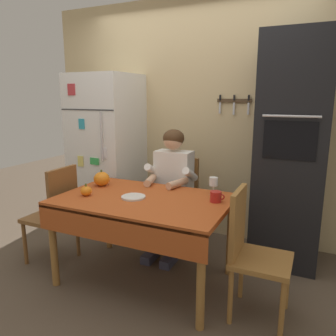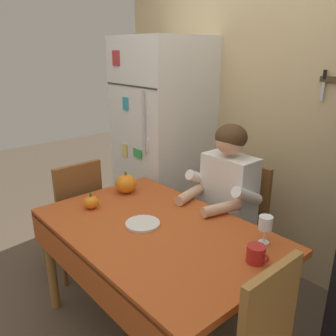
# 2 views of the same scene
# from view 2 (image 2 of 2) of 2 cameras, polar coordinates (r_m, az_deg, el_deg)

# --- Properties ---
(back_wall_assembly) EXTENTS (3.70, 0.13, 2.60)m
(back_wall_assembly) POSITION_cam_2_polar(r_m,az_deg,el_deg) (2.73, 19.74, 9.42)
(back_wall_assembly) COLOR #D1B784
(back_wall_assembly) RESTS_ON ground
(refrigerator) EXTENTS (0.68, 0.71, 1.80)m
(refrigerator) POSITION_cam_2_polar(r_m,az_deg,el_deg) (3.15, -0.73, 4.22)
(refrigerator) COLOR white
(refrigerator) RESTS_ON ground
(dining_table) EXTENTS (1.40, 0.90, 0.74)m
(dining_table) POSITION_cam_2_polar(r_m,az_deg,el_deg) (2.04, -2.40, -11.93)
(dining_table) COLOR #9E6B33
(dining_table) RESTS_ON ground
(chair_behind_person) EXTENTS (0.40, 0.40, 0.93)m
(chair_behind_person) POSITION_cam_2_polar(r_m,az_deg,el_deg) (2.62, 11.24, -8.46)
(chair_behind_person) COLOR brown
(chair_behind_person) RESTS_ON ground
(seated_person) EXTENTS (0.47, 0.55, 1.25)m
(seated_person) POSITION_cam_2_polar(r_m,az_deg,el_deg) (2.39, 8.77, -5.10)
(seated_person) COLOR #38384C
(seated_person) RESTS_ON ground
(chair_left_side) EXTENTS (0.40, 0.40, 0.93)m
(chair_left_side) POSITION_cam_2_polar(r_m,az_deg,el_deg) (2.77, -14.91, -7.17)
(chair_left_side) COLOR brown
(chair_left_side) RESTS_ON ground
(coffee_mug) EXTENTS (0.12, 0.09, 0.09)m
(coffee_mug) POSITION_cam_2_polar(r_m,az_deg,el_deg) (1.75, 14.18, -13.44)
(coffee_mug) COLOR #B2231E
(coffee_mug) RESTS_ON dining_table
(wine_glass) EXTENTS (0.07, 0.07, 0.15)m
(wine_glass) POSITION_cam_2_polar(r_m,az_deg,el_deg) (1.88, 15.61, -8.80)
(wine_glass) COLOR white
(wine_glass) RESTS_ON dining_table
(pumpkin_large) EXTENTS (0.15, 0.15, 0.15)m
(pumpkin_large) POSITION_cam_2_polar(r_m,az_deg,el_deg) (2.46, -6.87, -2.55)
(pumpkin_large) COLOR orange
(pumpkin_large) RESTS_ON dining_table
(pumpkin_medium) EXTENTS (0.09, 0.09, 0.10)m
(pumpkin_medium) POSITION_cam_2_polar(r_m,az_deg,el_deg) (2.27, -12.41, -5.46)
(pumpkin_medium) COLOR orange
(pumpkin_medium) RESTS_ON dining_table
(serving_tray) EXTENTS (0.20, 0.20, 0.02)m
(serving_tray) POSITION_cam_2_polar(r_m,az_deg,el_deg) (2.04, -4.15, -9.06)
(serving_tray) COLOR silver
(serving_tray) RESTS_ON dining_table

